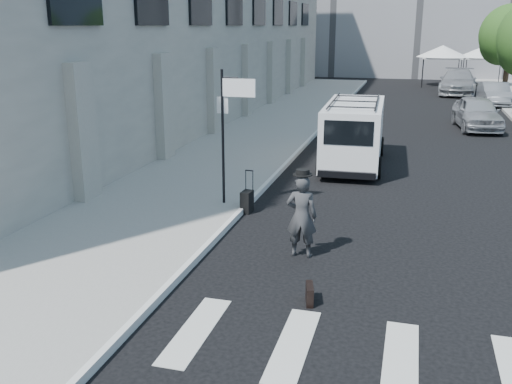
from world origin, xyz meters
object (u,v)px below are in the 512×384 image
Objects in this scene: businessman at (302,216)px; parked_car_a at (477,113)px; cargo_van at (354,132)px; suitcase at (247,202)px; briefcase at (310,294)px; parked_car_b at (494,94)px; parked_car_c at (458,82)px.

businessman reaches higher than parked_car_a.
suitcase is at bearing -110.59° from cargo_van.
briefcase is at bearing -109.21° from parked_car_a.
cargo_van reaches higher than parked_car_a.
parked_car_a reaches higher than suitcase.
parked_car_b is (6.60, 17.52, -0.43)m from cargo_van.
parked_car_b is 6.17m from parked_car_c.
businessman reaches higher than suitcase.
cargo_van is at bearing -113.45° from parked_car_b.
briefcase is 0.10× the size of parked_car_a.
suitcase is 16.39m from parked_car_a.
suitcase is 0.26× the size of parked_car_b.
cargo_van is 18.73m from parked_car_b.
cargo_van is (-0.42, 10.79, 0.95)m from briefcase.
cargo_van is 1.36× the size of parked_car_b.
parked_car_c reaches higher than suitcase.
businessman is at bearing -94.32° from parked_car_c.
cargo_van is at bearing 76.39° from suitcase.
parked_car_a is at bearing -104.10° from parked_car_b.
businessman reaches higher than parked_car_c.
briefcase is 0.07× the size of parked_car_c.
parked_car_b is 0.72× the size of parked_car_c.
cargo_van is at bearing -125.60° from parked_car_a.
cargo_van is at bearing -97.18° from parked_car_c.
suitcase is (-1.93, 2.52, -0.59)m from businessman.
parked_car_c is (-1.77, 5.91, 0.16)m from parked_car_b.
parked_car_a is at bearing 63.96° from briefcase.
businessman is at bearing 91.98° from briefcase.
parked_car_b is (6.74, 26.25, -0.19)m from businessman.
cargo_van reaches higher than businessman.
parked_car_a reaches higher than briefcase.
businessman is 0.30× the size of parked_car_c.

